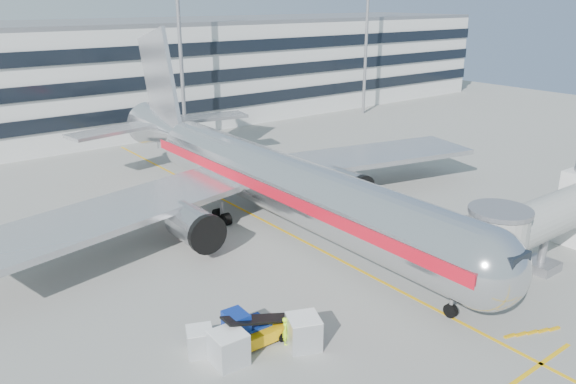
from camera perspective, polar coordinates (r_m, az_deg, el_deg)
ground at (r=41.71m, az=7.28°, el=-7.89°), size 180.00×180.00×0.00m
lead_in_line at (r=48.57m, az=-1.01°, el=-3.68°), size 0.25×70.00×0.01m
stop_bar at (r=34.74m, az=24.30°, el=-15.63°), size 6.00×0.25×0.01m
main_jet at (r=48.42m, az=-2.26°, el=1.57°), size 50.95×48.70×16.06m
jet_bridge at (r=45.30m, az=25.89°, el=-2.16°), size 17.80×4.50×7.00m
terminal at (r=88.76m, az=-20.18°, el=10.86°), size 150.00×24.25×15.60m
light_mast_centre at (r=76.41m, az=-10.99°, el=15.84°), size 2.40×1.20×25.45m
light_mast_east at (r=96.68m, az=8.03°, el=16.63°), size 2.40×1.20×25.45m
belt_loader at (r=33.06m, az=-3.71°, el=-14.33°), size 4.68×1.76×2.24m
baggage_tug at (r=33.21m, az=-4.66°, el=-13.66°), size 2.79×1.84×2.05m
cargo_container_left at (r=31.63m, az=-6.06°, el=-15.46°), size 1.83×1.83×1.88m
cargo_container_right at (r=32.67m, az=-8.93°, el=-14.73°), size 1.87×1.87×1.52m
cargo_container_front at (r=32.74m, az=1.59°, el=-14.01°), size 2.31×2.31×1.88m
ramp_worker at (r=33.00m, az=-0.23°, el=-13.90°), size 0.71×0.74×1.70m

